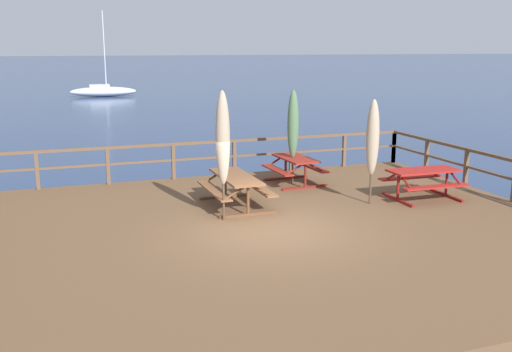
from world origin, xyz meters
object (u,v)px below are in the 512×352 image
Objects in this scene: picnic_table_back_right at (295,165)px; sailboat_distant at (103,91)px; picnic_table_front_left at (236,184)px; patio_umbrella_short_mid at (373,138)px; patio_umbrella_tall_mid_right at (293,125)px; patio_umbrella_tall_front at (223,139)px; picnic_table_back_left at (423,177)px.

sailboat_distant reaches higher than picnic_table_back_right.
picnic_table_front_left is 42.55m from sailboat_distant.
patio_umbrella_short_mid is 43.56m from sailboat_distant.
sailboat_distant is (-1.65, 40.78, -1.88)m from patio_umbrella_tall_mid_right.
picnic_table_front_left is 3.07m from patio_umbrella_tall_mid_right.
patio_umbrella_short_mid is (3.22, -0.91, 1.09)m from picnic_table_front_left.
picnic_table_front_left is at bearing 58.58° from patio_umbrella_tall_front.
patio_umbrella_short_mid is at bearing 179.43° from picnic_table_back_left.
patio_umbrella_tall_front is at bearing -137.17° from picnic_table_back_right.
picnic_table_back_right is 0.92× the size of picnic_table_back_left.
patio_umbrella_short_mid is 0.34× the size of sailboat_distant.
patio_umbrella_tall_mid_right is (-2.50, 2.68, 1.14)m from picnic_table_back_left.
picnic_table_back_left is 43.66m from sailboat_distant.
patio_umbrella_tall_front reaches higher than picnic_table_back_left.
picnic_table_back_right is at bearing 36.45° from picnic_table_front_left.
picnic_table_front_left is 0.28× the size of sailboat_distant.
picnic_table_front_left is at bearing 169.04° from picnic_table_back_left.
sailboat_distant is (-1.71, 40.82, -0.73)m from picnic_table_back_right.
patio_umbrella_tall_front is (-5.37, -0.09, 1.30)m from picnic_table_back_left.
sailboat_distant reaches higher than patio_umbrella_short_mid.
picnic_table_front_left is 0.73× the size of patio_umbrella_tall_front.
picnic_table_back_right is at bearing 42.83° from patio_umbrella_tall_front.
picnic_table_back_left is (2.44, -2.63, 0.01)m from picnic_table_back_right.
patio_umbrella_tall_mid_right is (-0.06, 0.05, 1.15)m from picnic_table_back_right.
patio_umbrella_tall_front is (-2.93, -2.72, 1.31)m from picnic_table_back_right.
picnic_table_front_left and picnic_table_back_right have the same top height.
picnic_table_back_left is at bearing -84.55° from sailboat_distant.
picnic_table_back_left is 0.71× the size of patio_umbrella_short_mid.
picnic_table_front_left is at bearing -90.82° from sailboat_distant.
patio_umbrella_short_mid reaches higher than picnic_table_front_left.
picnic_table_back_right is 0.22× the size of sailboat_distant.
picnic_table_back_left is 0.63× the size of patio_umbrella_tall_front.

